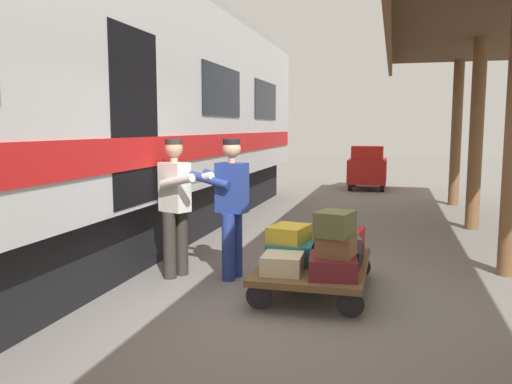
% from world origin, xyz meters
% --- Properties ---
extents(ground_plane, '(60.00, 60.00, 0.00)m').
position_xyz_m(ground_plane, '(0.00, 0.00, 0.00)').
color(ground_plane, slate).
extents(train_car, '(3.02, 17.75, 4.00)m').
position_xyz_m(train_car, '(3.70, 0.00, 2.06)').
color(train_car, silver).
rests_on(train_car, ground_plane).
extents(luggage_cart, '(1.19, 1.77, 0.34)m').
position_xyz_m(luggage_cart, '(0.18, -0.27, 0.29)').
color(luggage_cart, brown).
rests_on(luggage_cart, ground_plane).
extents(suitcase_black_hardshell, '(0.53, 0.58, 0.18)m').
position_xyz_m(suitcase_black_hardshell, '(-0.08, -0.27, 0.43)').
color(suitcase_black_hardshell, black).
rests_on(suitcase_black_hardshell, luggage_cart).
extents(suitcase_orange_carryall, '(0.40, 0.58, 0.18)m').
position_xyz_m(suitcase_orange_carryall, '(0.44, -0.76, 0.42)').
color(suitcase_orange_carryall, '#CC6B23').
rests_on(suitcase_orange_carryall, luggage_cart).
extents(suitcase_maroon_trunk, '(0.54, 0.62, 0.21)m').
position_xyz_m(suitcase_maroon_trunk, '(-0.08, 0.22, 0.44)').
color(suitcase_maroon_trunk, maroon).
rests_on(suitcase_maroon_trunk, luggage_cart).
extents(suitcase_red_plastic, '(0.51, 0.65, 0.29)m').
position_xyz_m(suitcase_red_plastic, '(-0.08, -0.76, 0.48)').
color(suitcase_red_plastic, '#AD231E').
rests_on(suitcase_red_plastic, luggage_cart).
extents(suitcase_cream_canvas, '(0.43, 0.49, 0.20)m').
position_xyz_m(suitcase_cream_canvas, '(0.44, 0.22, 0.44)').
color(suitcase_cream_canvas, beige).
rests_on(suitcase_cream_canvas, luggage_cart).
extents(suitcase_teal_softside, '(0.52, 0.61, 0.23)m').
position_xyz_m(suitcase_teal_softside, '(0.44, -0.27, 0.45)').
color(suitcase_teal_softside, '#1E666B').
rests_on(suitcase_teal_softside, luggage_cart).
extents(suitcase_yellow_case, '(0.46, 0.53, 0.18)m').
position_xyz_m(suitcase_yellow_case, '(0.47, -0.25, 0.65)').
color(suitcase_yellow_case, gold).
rests_on(suitcase_yellow_case, suitcase_teal_softside).
extents(suitcase_brown_leather, '(0.40, 0.43, 0.21)m').
position_xyz_m(suitcase_brown_leather, '(-0.11, 0.21, 0.65)').
color(suitcase_brown_leather, brown).
rests_on(suitcase_brown_leather, suitcase_maroon_trunk).
extents(suitcase_olive_duffel, '(0.41, 0.46, 0.25)m').
position_xyz_m(suitcase_olive_duffel, '(-0.09, 0.23, 0.88)').
color(suitcase_olive_duffel, brown).
rests_on(suitcase_olive_duffel, suitcase_brown_leather).
extents(suitcase_slate_roller, '(0.52, 0.61, 0.15)m').
position_xyz_m(suitcase_slate_roller, '(-0.09, -0.28, 0.59)').
color(suitcase_slate_roller, '#4C515B').
rests_on(suitcase_slate_roller, suitcase_black_hardshell).
extents(porter_in_overalls, '(0.71, 0.51, 1.70)m').
position_xyz_m(porter_in_overalls, '(1.25, -0.54, 0.93)').
color(porter_in_overalls, navy).
rests_on(porter_in_overalls, ground_plane).
extents(porter_by_door, '(0.74, 0.60, 1.70)m').
position_xyz_m(porter_by_door, '(1.92, -0.42, 0.93)').
color(porter_by_door, '#332D28').
rests_on(porter_by_door, ground_plane).
extents(baggage_tug, '(1.10, 1.70, 1.30)m').
position_xyz_m(baggage_tug, '(0.09, -10.42, 0.63)').
color(baggage_tug, '#B21E19').
rests_on(baggage_tug, ground_plane).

